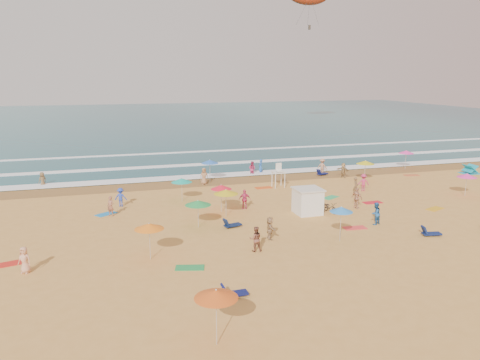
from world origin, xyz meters
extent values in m
plane|color=gold|center=(0.00, 0.00, 0.00)|extent=(220.00, 220.00, 0.00)
cube|color=#0C4756|center=(0.00, 84.00, 0.00)|extent=(220.00, 140.00, 0.18)
plane|color=olive|center=(0.00, 12.50, 0.01)|extent=(220.00, 220.00, 0.00)
cube|color=white|center=(0.00, 15.00, 0.10)|extent=(200.00, 2.20, 0.05)
cube|color=white|center=(0.00, 22.00, 0.10)|extent=(200.00, 1.60, 0.05)
cube|color=white|center=(0.00, 32.00, 0.10)|extent=(200.00, 1.20, 0.05)
cube|color=white|center=(2.21, -1.17, 1.00)|extent=(2.00, 2.00, 2.00)
cube|color=silver|center=(2.21, -1.17, 2.06)|extent=(2.20, 2.20, 0.12)
imported|color=black|center=(4.11, -1.47, 0.45)|extent=(0.92, 1.78, 0.89)
cone|color=red|center=(-4.46, 1.28, 2.12)|extent=(1.72, 1.72, 0.35)
cone|color=#2E80D2|center=(1.59, -7.89, 2.28)|extent=(1.56, 1.56, 0.35)
cone|color=#DD5617|center=(-9.48, -17.75, 2.32)|extent=(1.84, 1.84, 0.35)
cone|color=green|center=(-7.11, -2.22, 1.91)|extent=(1.93, 1.93, 0.35)
cone|color=orange|center=(-11.19, -7.44, 2.13)|extent=(1.80, 1.80, 0.35)
cone|color=yellow|center=(12.96, 7.86, 2.11)|extent=(1.88, 1.88, 0.35)
cone|color=#15AE96|center=(-7.03, 5.55, 1.92)|extent=(1.86, 1.86, 0.35)
cone|color=#FF38A8|center=(21.27, 12.46, 2.12)|extent=(1.77, 1.77, 0.35)
cone|color=#FC38A2|center=(18.82, -0.17, 1.98)|extent=(1.78, 1.78, 0.35)
cone|color=blue|center=(-2.86, 12.50, 2.19)|extent=(1.84, 1.84, 0.35)
cone|color=gold|center=(-4.42, -0.11, 2.05)|extent=(1.95, 1.95, 0.35)
cube|color=#0F144C|center=(-7.53, -13.75, 0.17)|extent=(1.32, 0.60, 0.34)
cube|color=#0E1D46|center=(-4.64, -2.90, 0.17)|extent=(1.40, 0.87, 0.34)
cube|color=#0F1D4F|center=(8.35, -8.75, 0.17)|extent=(1.38, 0.79, 0.34)
cube|color=#0F164E|center=(10.17, 12.17, 0.17)|extent=(1.41, 0.92, 0.34)
cube|color=red|center=(-19.62, -5.88, 0.01)|extent=(1.86, 1.26, 0.03)
cube|color=#1F7CC2|center=(-13.68, 3.28, 0.01)|extent=(1.89, 1.67, 0.03)
cube|color=#238D43|center=(-9.10, -9.47, 0.01)|extent=(1.86, 1.26, 0.03)
cube|color=#E35019|center=(1.70, 8.26, 0.01)|extent=(1.73, 0.92, 0.03)
cube|color=#F03A38|center=(4.03, -5.67, 0.01)|extent=(1.77, 1.01, 0.03)
cube|color=red|center=(9.19, 0.21, 0.01)|extent=(1.71, 0.87, 0.03)
cube|color=#2BAE62|center=(6.40, 2.86, 0.01)|extent=(1.90, 1.56, 0.03)
cube|color=gold|center=(13.17, -3.06, 0.01)|extent=(1.90, 1.44, 0.03)
cube|color=#CC5B30|center=(19.81, 9.19, 0.01)|extent=(1.83, 1.16, 0.03)
imported|color=#A27D4A|center=(11.72, 10.29, 0.83)|extent=(1.17, 1.59, 1.67)
imported|color=tan|center=(-18.30, -7.48, 0.79)|extent=(0.91, 0.79, 1.57)
imported|color=brown|center=(-19.79, 15.67, 0.58)|extent=(0.96, 0.89, 1.65)
imported|color=#D03464|center=(-2.35, 1.52, 0.85)|extent=(1.05, 0.60, 1.69)
imported|color=#2741B6|center=(-12.39, 5.35, 0.82)|extent=(1.19, 0.90, 1.63)
imported|color=#A8774D|center=(-3.73, 11.47, 0.87)|extent=(0.87, 0.58, 1.74)
imported|color=#225B9E|center=(5.96, -5.30, 0.86)|extent=(1.02, 0.92, 1.73)
imported|color=brown|center=(8.97, 2.84, 0.89)|extent=(0.76, 0.76, 1.77)
imported|color=tan|center=(-2.86, -6.12, 0.80)|extent=(0.60, 1.52, 1.60)
imported|color=tan|center=(6.86, -1.00, 0.91)|extent=(0.81, 1.15, 1.81)
imported|color=#985D46|center=(-13.30, 2.66, 0.81)|extent=(0.71, 0.66, 1.62)
imported|color=tan|center=(10.89, 13.75, 0.67)|extent=(1.32, 1.34, 1.85)
imported|color=#C73163|center=(2.62, 14.87, 0.64)|extent=(1.06, 1.09, 1.77)
imported|color=brown|center=(-4.53, -8.00, 0.83)|extent=(0.90, 0.76, 1.66)
imported|color=blue|center=(3.78, 15.28, 0.68)|extent=(0.79, 0.80, 1.86)
imported|color=#C6315D|center=(10.67, 4.32, 0.85)|extent=(1.23, 0.91, 1.70)
cube|color=#3F3326|center=(27.59, 55.15, 20.46)|extent=(0.40, 0.30, 0.90)
camera|label=1|loc=(-13.55, -35.02, 11.12)|focal=35.00mm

